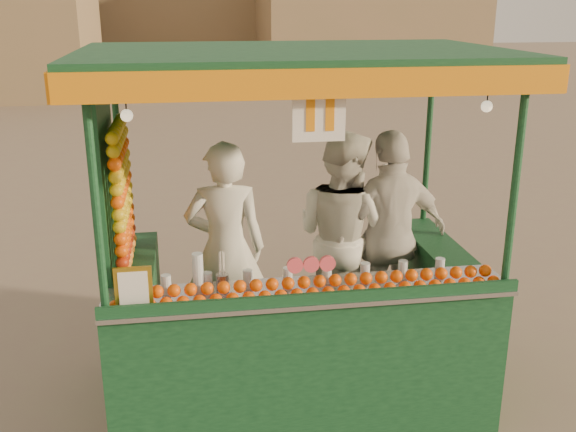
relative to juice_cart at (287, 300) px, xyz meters
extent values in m
plane|color=#766154|center=(0.19, 0.10, -0.91)|extent=(90.00, 90.00, 0.00)
cube|color=#83674A|center=(7.19, 24.10, 1.59)|extent=(9.00, 6.00, 5.00)
cube|color=#0E341C|center=(0.08, 0.14, -0.75)|extent=(2.85, 1.76, 0.33)
cylinder|color=black|center=(-0.91, 0.14, -0.72)|extent=(0.39, 0.11, 0.39)
cylinder|color=black|center=(1.07, 0.14, -0.72)|extent=(0.39, 0.11, 0.39)
cube|color=#0E341C|center=(0.08, -0.58, -0.15)|extent=(2.85, 0.33, 0.88)
cube|color=#0E341C|center=(-1.18, 0.25, -0.15)|extent=(0.33, 1.43, 0.88)
cube|color=#0E341C|center=(1.34, 0.25, -0.15)|extent=(0.33, 1.43, 0.88)
cube|color=#B2B2B7|center=(0.08, -0.54, 0.31)|extent=(2.85, 0.50, 0.03)
cylinder|color=#0E341C|center=(-1.29, -0.69, 1.06)|extent=(0.05, 0.05, 1.54)
cylinder|color=#0E341C|center=(1.45, -0.69, 1.06)|extent=(0.05, 0.05, 1.54)
cylinder|color=#0E341C|center=(-1.29, 0.96, 1.06)|extent=(0.05, 0.05, 1.54)
cylinder|color=#0E341C|center=(1.45, 0.96, 1.06)|extent=(0.05, 0.05, 1.54)
cube|color=#0E341C|center=(0.08, 0.14, 1.87)|extent=(3.07, 1.97, 0.09)
cube|color=orange|center=(0.08, -0.85, 1.78)|extent=(3.07, 0.04, 0.18)
cube|color=orange|center=(0.08, 1.12, 1.78)|extent=(3.07, 0.04, 0.18)
cube|color=orange|center=(-1.45, 0.14, 1.78)|extent=(0.04, 1.97, 0.18)
cube|color=orange|center=(1.62, 0.14, 1.78)|extent=(0.04, 1.97, 0.18)
cylinder|color=#E44550|center=(0.06, -0.69, 0.58)|extent=(0.11, 0.03, 0.11)
cube|color=gold|center=(-1.10, -0.69, 0.48)|extent=(0.24, 0.02, 0.31)
cube|color=white|center=(0.08, -0.76, 1.59)|extent=(0.33, 0.02, 0.33)
sphere|color=#FFE5B2|center=(-1.07, -0.61, 1.59)|extent=(0.08, 0.08, 0.08)
sphere|color=#FFE5B2|center=(1.23, -0.61, 1.59)|extent=(0.08, 0.08, 0.08)
imported|color=silver|center=(-0.45, 0.38, 0.31)|extent=(0.68, 0.47, 1.80)
imported|color=silver|center=(0.55, 0.49, 0.33)|extent=(1.10, 1.13, 1.84)
imported|color=silver|center=(0.95, 0.39, 0.33)|extent=(1.15, 0.70, 1.84)
camera|label=1|loc=(-0.73, -4.69, 2.25)|focal=41.25mm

